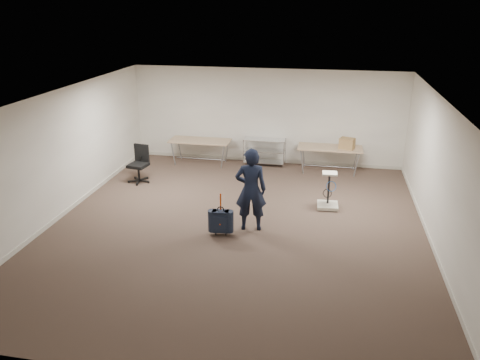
# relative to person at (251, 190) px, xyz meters

# --- Properties ---
(ground) EXTENTS (9.00, 9.00, 0.00)m
(ground) POSITION_rel_person_xyz_m (-0.31, 0.04, -0.90)
(ground) COLOR #413127
(ground) RESTS_ON ground
(room_shell) EXTENTS (8.00, 9.00, 9.00)m
(room_shell) POSITION_rel_person_xyz_m (-0.31, 1.43, -0.85)
(room_shell) COLOR beige
(room_shell) RESTS_ON ground
(folding_table_left) EXTENTS (1.80, 0.75, 0.73)m
(folding_table_left) POSITION_rel_person_xyz_m (-2.21, 3.99, -0.22)
(folding_table_left) COLOR #A38264
(folding_table_left) RESTS_ON ground
(folding_table_right) EXTENTS (1.80, 0.75, 0.73)m
(folding_table_right) POSITION_rel_person_xyz_m (1.59, 3.99, -0.22)
(folding_table_right) COLOR #A38264
(folding_table_right) RESTS_ON ground
(wire_shelf) EXTENTS (1.22, 0.47, 0.80)m
(wire_shelf) POSITION_rel_person_xyz_m (-0.31, 4.24, -0.46)
(wire_shelf) COLOR silver
(wire_shelf) RESTS_ON ground
(person) EXTENTS (0.72, 0.54, 1.80)m
(person) POSITION_rel_person_xyz_m (0.00, 0.00, 0.00)
(person) COLOR black
(person) RESTS_ON ground
(suitcase) EXTENTS (0.36, 0.23, 0.93)m
(suitcase) POSITION_rel_person_xyz_m (-0.56, -0.41, -0.59)
(suitcase) COLOR black
(suitcase) RESTS_ON ground
(office_chair) EXTENTS (0.61, 0.61, 1.00)m
(office_chair) POSITION_rel_person_xyz_m (-3.42, 2.23, -0.60)
(office_chair) COLOR black
(office_chair) RESTS_ON ground
(equipment_cart) EXTENTS (0.50, 0.50, 0.88)m
(equipment_cart) POSITION_rel_person_xyz_m (1.61, 1.42, -0.67)
(equipment_cart) COLOR beige
(equipment_cart) RESTS_ON ground
(cardboard_box) EXTENTS (0.47, 0.41, 0.30)m
(cardboard_box) POSITION_rel_person_xyz_m (2.05, 3.94, -0.02)
(cardboard_box) COLOR olive
(cardboard_box) RESTS_ON folding_table_right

